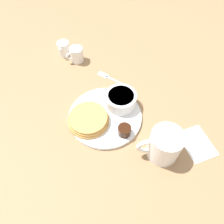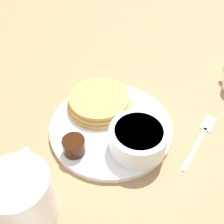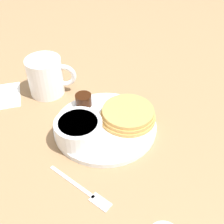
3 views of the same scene
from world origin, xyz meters
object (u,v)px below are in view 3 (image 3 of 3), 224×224
at_px(coffee_mug, 46,76).
at_px(fork, 86,191).
at_px(plate, 105,126).
at_px(bowl, 79,129).

bearing_deg(coffee_mug, fork, -10.97).
bearing_deg(fork, plate, 136.99).
bearing_deg(fork, coffee_mug, 169.03).
distance_m(plate, coffee_mug, 0.21).
bearing_deg(plate, coffee_mug, -164.29).
distance_m(plate, fork, 0.18).
height_order(plate, coffee_mug, coffee_mug).
bearing_deg(bowl, fork, -22.50).
distance_m(coffee_mug, fork, 0.34).
relative_size(bowl, coffee_mug, 0.88).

